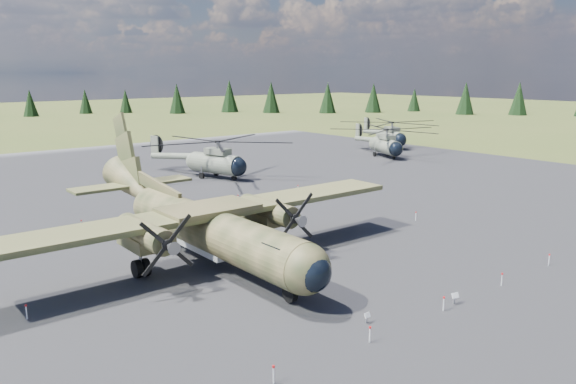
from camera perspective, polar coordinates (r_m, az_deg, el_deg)
ground at (r=40.82m, az=-1.85°, el=-6.69°), size 500.00×500.00×0.00m
apron at (r=48.83m, az=-8.96°, el=-3.69°), size 120.00×120.00×0.04m
transport_plane at (r=40.10m, az=-8.89°, el=-2.73°), size 31.36×28.57×10.38m
helicopter_near at (r=71.31m, az=-7.46°, el=4.11°), size 23.37×24.19×4.81m
helicopter_mid at (r=90.17m, az=9.87°, el=5.54°), size 23.05×23.05×4.53m
helicopter_far at (r=101.98m, az=10.40°, el=6.30°), size 24.02×24.02×4.67m
info_placard_left at (r=30.84m, az=8.04°, el=-12.39°), size 0.40×0.18×0.61m
info_placard_right at (r=34.21m, az=16.60°, el=-10.15°), size 0.48×0.29×0.71m
barrier_fence at (r=40.34m, az=-2.32°, el=-6.17°), size 33.12×29.62×0.85m
treeline at (r=42.24m, az=0.39°, el=0.69°), size 334.44×335.20×10.89m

